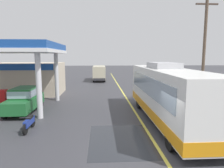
% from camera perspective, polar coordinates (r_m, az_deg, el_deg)
% --- Properties ---
extents(ground, '(120.00, 120.00, 0.00)m').
position_cam_1_polar(ground, '(28.35, 1.82, -0.39)').
color(ground, '#38383D').
extents(lane_divider_stripe, '(0.16, 50.00, 0.01)m').
position_cam_1_polar(lane_divider_stripe, '(23.43, 2.93, -2.15)').
color(lane_divider_stripe, '#D8CC4C').
rests_on(lane_divider_stripe, ground).
extents(wet_puddle_patch, '(3.17, 4.18, 0.01)m').
position_cam_1_polar(wet_puddle_patch, '(10.28, 2.77, -15.59)').
color(wet_puddle_patch, '#26282D').
rests_on(wet_puddle_patch, ground).
extents(coach_bus_main, '(2.60, 11.04, 3.69)m').
position_cam_1_polar(coach_bus_main, '(12.99, 15.49, -2.94)').
color(coach_bus_main, white).
rests_on(coach_bus_main, ground).
extents(gas_station_roadside, '(9.10, 11.95, 5.10)m').
position_cam_1_polar(gas_station_roadside, '(21.58, -24.38, 3.30)').
color(gas_station_roadside, '#194799').
rests_on(gas_station_roadside, ground).
extents(car_at_pump, '(1.70, 4.20, 1.82)m').
position_cam_1_polar(car_at_pump, '(16.06, -23.66, -3.84)').
color(car_at_pump, '#1E602D').
rests_on(car_at_pump, ground).
extents(minibus_opposing_lane, '(2.04, 6.13, 2.44)m').
position_cam_1_polar(minibus_opposing_lane, '(33.87, -3.69, 3.47)').
color(minibus_opposing_lane, '#BFB799').
rests_on(minibus_opposing_lane, ground).
extents(motorcycle_parked_forecourt, '(0.55, 1.80, 0.92)m').
position_cam_1_polar(motorcycle_parked_forecourt, '(12.20, -22.52, -10.14)').
color(motorcycle_parked_forecourt, black).
rests_on(motorcycle_parked_forecourt, ground).
extents(pedestrian_near_pump, '(0.55, 0.22, 1.66)m').
position_cam_1_polar(pedestrian_near_pump, '(17.59, -21.18, -2.99)').
color(pedestrian_near_pump, '#33333F').
rests_on(pedestrian_near_pump, ground).
extents(utility_pole_roadside, '(1.80, 0.24, 8.77)m').
position_cam_1_polar(utility_pole_roadside, '(18.08, 24.75, 8.70)').
color(utility_pole_roadside, brown).
rests_on(utility_pole_roadside, ground).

